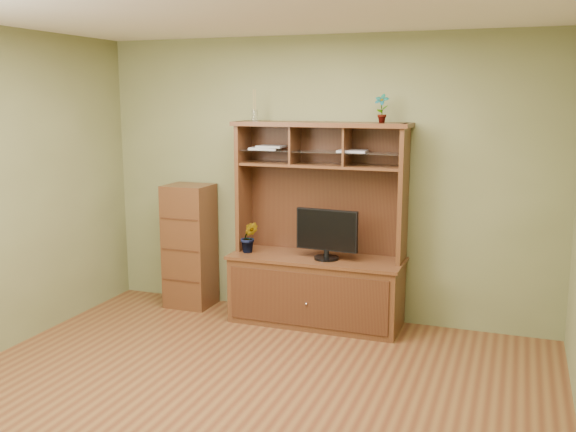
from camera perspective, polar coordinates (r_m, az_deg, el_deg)
The scene contains 8 objects.
room at distance 4.34m, azimuth -4.71°, elevation 0.20°, with size 4.54×4.04×2.74m.
media_hutch at distance 6.09m, azimuth 2.60°, elevation -4.75°, with size 1.66×0.61×1.90m.
monitor at distance 5.89m, azimuth 3.46°, elevation -1.54°, with size 0.59×0.23×0.47m.
orchid_plant at distance 6.17m, azimuth -3.47°, elevation -1.89°, with size 0.17×0.13×0.30m, color #2B571D.
top_plant at distance 5.81m, azimuth 8.31°, elevation 9.46°, with size 0.14×0.09×0.26m, color #2F6C25.
reed_diffuser at distance 6.18m, azimuth -3.00°, elevation 9.50°, with size 0.06×0.06×0.30m.
magazines at distance 6.05m, azimuth 0.59°, elevation 6.01°, with size 1.14×0.23×0.04m.
side_cabinet at distance 6.64m, azimuth -8.71°, elevation -2.63°, with size 0.45×0.41×1.26m.
Camera 1 is at (1.79, -3.88, 2.13)m, focal length 40.00 mm.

